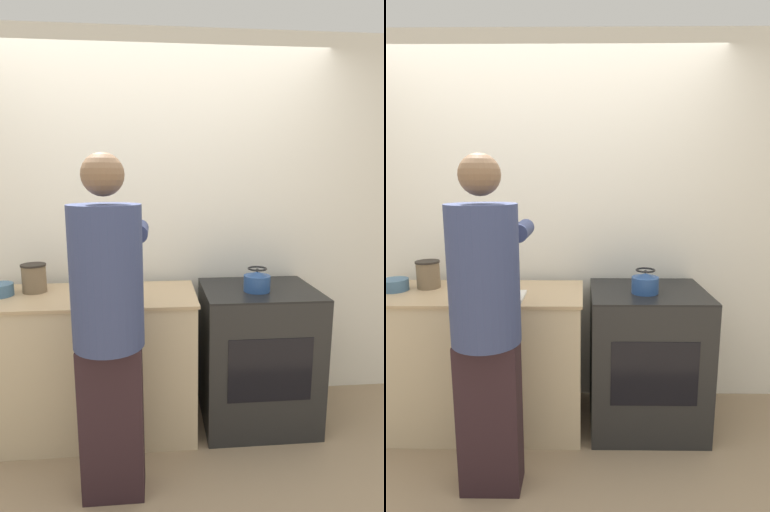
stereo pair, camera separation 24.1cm
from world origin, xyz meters
TOP-DOWN VIEW (x-y plane):
  - ground_plane at (0.00, 0.00)m, footprint 12.00×12.00m
  - wall_back at (0.00, 0.69)m, footprint 8.00×0.05m
  - counter at (-0.40, 0.29)m, footprint 1.39×0.60m
  - oven at (0.71, 0.31)m, footprint 0.73×0.63m
  - person at (-0.19, -0.28)m, footprint 0.39×0.62m
  - cutting_board at (-0.23, 0.16)m, footprint 0.34×0.23m
  - knife at (-0.29, 0.12)m, footprint 0.24×0.04m
  - kettle at (0.68, 0.25)m, footprint 0.17×0.17m
  - canister_jar at (-0.73, 0.38)m, footprint 0.16×0.16m

SIDE VIEW (x-z plane):
  - ground_plane at x=0.00m, z-range 0.00..0.00m
  - counter at x=-0.40m, z-range 0.00..0.92m
  - oven at x=0.71m, z-range 0.00..0.92m
  - cutting_board at x=-0.23m, z-range 0.92..0.93m
  - knife at x=-0.29m, z-range 0.93..0.94m
  - person at x=-0.19m, z-range 0.07..1.81m
  - kettle at x=0.68m, z-range 0.91..1.06m
  - canister_jar at x=-0.73m, z-range 0.92..1.10m
  - wall_back at x=0.00m, z-range 0.00..2.60m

